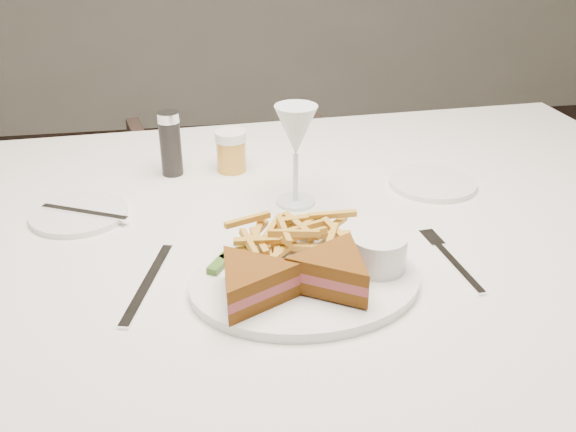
# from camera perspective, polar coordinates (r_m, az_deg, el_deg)

# --- Properties ---
(table) EXTENTS (1.62, 1.13, 0.75)m
(table) POSITION_cam_1_polar(r_m,az_deg,el_deg) (1.26, -0.39, -16.39)
(table) COLOR silver
(table) RESTS_ON ground
(chair_far) EXTENTS (0.72, 0.69, 0.64)m
(chair_far) POSITION_cam_1_polar(r_m,az_deg,el_deg) (2.07, -3.92, 0.77)
(chair_far) COLOR #45332A
(chair_far) RESTS_ON ground
(table_setting) EXTENTS (0.79, 0.61, 0.18)m
(table_setting) POSITION_cam_1_polar(r_m,az_deg,el_deg) (0.96, 0.06, -1.21)
(table_setting) COLOR white
(table_setting) RESTS_ON table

